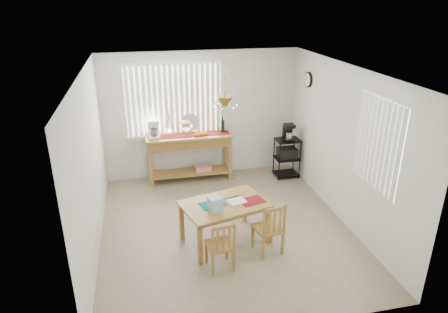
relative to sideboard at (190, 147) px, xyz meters
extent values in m
cube|color=gray|center=(0.29, -1.99, -0.73)|extent=(4.00, 4.50, 0.01)
cube|color=silver|center=(0.29, 0.31, 0.57)|extent=(4.00, 0.10, 2.60)
cube|color=silver|center=(0.29, -4.29, 0.57)|extent=(4.00, 0.10, 2.60)
cube|color=silver|center=(-1.76, -1.99, 0.57)|extent=(0.10, 4.50, 2.60)
cube|color=silver|center=(2.34, -1.99, 0.57)|extent=(0.10, 4.50, 2.60)
cube|color=white|center=(0.29, -1.99, 1.92)|extent=(4.00, 4.50, 0.10)
cube|color=white|center=(-0.26, 0.26, 0.92)|extent=(1.90, 0.01, 1.40)
cube|color=white|center=(-1.15, 0.25, 0.92)|extent=(0.07, 0.03, 1.40)
cube|color=white|center=(-1.05, 0.25, 0.92)|extent=(0.07, 0.03, 1.40)
cube|color=white|center=(-0.94, 0.25, 0.92)|extent=(0.07, 0.03, 1.40)
cube|color=white|center=(-0.84, 0.25, 0.92)|extent=(0.07, 0.03, 1.40)
cube|color=white|center=(-0.73, 0.25, 0.92)|extent=(0.07, 0.03, 1.40)
cube|color=white|center=(-0.62, 0.25, 0.92)|extent=(0.07, 0.03, 1.40)
cube|color=white|center=(-0.52, 0.25, 0.92)|extent=(0.07, 0.03, 1.40)
cube|color=white|center=(-0.41, 0.25, 0.92)|extent=(0.07, 0.03, 1.40)
cube|color=white|center=(-0.31, 0.25, 0.92)|extent=(0.07, 0.03, 1.40)
cube|color=white|center=(-0.20, 0.25, 0.92)|extent=(0.07, 0.03, 1.40)
cube|color=white|center=(-0.10, 0.25, 0.92)|extent=(0.07, 0.03, 1.40)
cube|color=white|center=(0.01, 0.25, 0.92)|extent=(0.07, 0.03, 1.40)
cube|color=white|center=(0.11, 0.25, 0.92)|extent=(0.07, 0.03, 1.40)
cube|color=white|center=(0.22, 0.25, 0.92)|extent=(0.07, 0.03, 1.40)
cube|color=white|center=(0.33, 0.25, 0.92)|extent=(0.07, 0.03, 1.40)
cube|color=white|center=(0.43, 0.25, 0.92)|extent=(0.07, 0.03, 1.40)
cube|color=white|center=(0.54, 0.25, 0.92)|extent=(0.07, 0.03, 1.40)
cube|color=white|center=(0.64, 0.25, 0.92)|extent=(0.07, 0.03, 1.40)
cube|color=white|center=(-0.26, 0.23, 0.19)|extent=(1.98, 0.06, 0.06)
cube|color=white|center=(-0.26, 0.23, 1.65)|extent=(1.98, 0.06, 0.06)
cube|color=white|center=(2.29, -2.89, 0.92)|extent=(0.01, 1.10, 1.30)
cube|color=white|center=(2.28, -3.38, 0.92)|extent=(0.03, 0.07, 1.30)
cube|color=white|center=(2.28, -3.27, 0.92)|extent=(0.03, 0.07, 1.30)
cube|color=white|center=(2.28, -3.16, 0.92)|extent=(0.03, 0.07, 1.30)
cube|color=white|center=(2.28, -3.05, 0.92)|extent=(0.03, 0.07, 1.30)
cube|color=white|center=(2.28, -2.94, 0.92)|extent=(0.03, 0.07, 1.30)
cube|color=white|center=(2.28, -2.83, 0.92)|extent=(0.03, 0.07, 1.30)
cube|color=white|center=(2.28, -2.72, 0.92)|extent=(0.03, 0.07, 1.30)
cube|color=white|center=(2.28, -2.61, 0.92)|extent=(0.03, 0.07, 1.30)
cube|color=white|center=(2.28, -2.50, 0.92)|extent=(0.03, 0.07, 1.30)
cube|color=white|center=(2.28, -2.39, 0.92)|extent=(0.03, 0.07, 1.30)
cylinder|color=black|center=(2.27, -0.44, 1.35)|extent=(0.04, 0.30, 0.30)
cylinder|color=white|center=(2.25, -0.44, 1.35)|extent=(0.01, 0.25, 0.25)
cylinder|color=olive|center=(0.20, -2.36, 1.70)|extent=(0.01, 0.01, 0.34)
cone|color=olive|center=(0.20, -2.36, 1.52)|extent=(0.24, 0.24, 0.14)
sphere|color=white|center=(0.36, -2.36, 1.46)|extent=(0.05, 0.05, 0.05)
sphere|color=white|center=(0.28, -2.22, 1.46)|extent=(0.05, 0.05, 0.05)
sphere|color=white|center=(0.12, -2.22, 1.46)|extent=(0.05, 0.05, 0.05)
sphere|color=white|center=(0.04, -2.36, 1.46)|extent=(0.05, 0.05, 0.05)
sphere|color=white|center=(0.12, -2.50, 1.46)|extent=(0.05, 0.05, 0.05)
sphere|color=white|center=(0.28, -2.50, 1.46)|extent=(0.05, 0.05, 0.05)
cube|color=#A37737|center=(-0.01, 0.00, 0.22)|extent=(1.73, 0.49, 0.04)
cube|color=brown|center=(-0.01, 0.00, 0.10)|extent=(1.66, 0.44, 0.17)
cube|color=#A37737|center=(-0.82, -0.19, -0.36)|extent=(0.06, 0.06, 0.74)
cube|color=#A37737|center=(0.80, -0.19, -0.36)|extent=(0.06, 0.06, 0.74)
cube|color=#A37737|center=(-0.82, 0.19, -0.36)|extent=(0.06, 0.06, 0.74)
cube|color=#A37737|center=(0.80, 0.19, -0.36)|extent=(0.06, 0.06, 0.74)
cube|color=#A37737|center=(-0.01, 0.00, -0.57)|extent=(1.60, 0.42, 0.03)
cube|color=red|center=(0.26, 0.00, -0.50)|extent=(0.32, 0.24, 0.11)
cube|color=maroon|center=(-0.01, 0.00, 0.25)|extent=(1.64, 0.27, 0.01)
cube|color=white|center=(-0.70, 0.00, 0.27)|extent=(0.22, 0.26, 0.05)
cube|color=white|center=(-0.70, 0.09, 0.40)|extent=(0.22, 0.09, 0.32)
cube|color=white|center=(-0.70, -0.02, 0.58)|extent=(0.22, 0.24, 0.08)
cylinder|color=white|center=(-0.70, -0.03, 0.37)|extent=(0.14, 0.14, 0.14)
cylinder|color=white|center=(-0.06, -0.02, 0.30)|extent=(0.05, 0.05, 0.11)
cone|color=white|center=(-0.06, -0.02, 0.40)|extent=(0.28, 0.28, 0.10)
sphere|color=#B53218|center=(-0.01, -0.02, 0.49)|extent=(0.09, 0.09, 0.09)
sphere|color=#B53218|center=(-0.04, 0.03, 0.49)|extent=(0.09, 0.09, 0.09)
sphere|color=#B53218|center=(-0.09, 0.03, 0.49)|extent=(0.09, 0.09, 0.09)
sphere|color=#B53218|center=(-0.12, -0.02, 0.49)|extent=(0.09, 0.09, 0.09)
sphere|color=#B53218|center=(-0.09, -0.07, 0.49)|extent=(0.09, 0.09, 0.09)
sphere|color=#B53218|center=(-0.04, -0.07, 0.49)|extent=(0.09, 0.09, 0.09)
sphere|color=orange|center=(0.14, -0.09, 0.29)|extent=(0.09, 0.09, 0.09)
sphere|color=orange|center=(0.23, -0.09, 0.29)|extent=(0.09, 0.09, 0.09)
sphere|color=orange|center=(0.31, -0.09, 0.29)|extent=(0.09, 0.09, 0.09)
cylinder|color=silver|center=(0.04, 0.20, 0.44)|extent=(0.39, 0.10, 0.38)
cylinder|color=white|center=(-0.39, 0.05, 0.32)|extent=(0.09, 0.09, 0.15)
cylinder|color=#4C3823|center=(-0.39, 0.05, 0.64)|extent=(0.09, 0.04, 0.48)
cylinder|color=#4C3823|center=(-0.39, 0.05, 0.66)|extent=(0.15, 0.06, 0.52)
cylinder|color=#4C3823|center=(-0.39, 0.05, 0.61)|extent=(0.19, 0.08, 0.39)
cylinder|color=#4C3823|center=(-0.39, 0.05, 0.69)|extent=(0.06, 0.03, 0.59)
cylinder|color=#4C3823|center=(-0.39, 0.05, 0.60)|extent=(0.24, 0.11, 0.33)
cylinder|color=black|center=(0.69, 0.05, 0.37)|extent=(0.08, 0.08, 0.25)
cylinder|color=black|center=(0.69, 0.05, 0.53)|extent=(0.03, 0.03, 0.09)
cylinder|color=black|center=(1.77, -0.46, -0.31)|extent=(0.02, 0.02, 0.83)
cylinder|color=black|center=(2.22, -0.46, -0.31)|extent=(0.02, 0.02, 0.83)
cylinder|color=black|center=(1.77, -0.11, -0.31)|extent=(0.02, 0.02, 0.83)
cylinder|color=black|center=(2.22, -0.11, -0.31)|extent=(0.02, 0.02, 0.83)
cube|color=black|center=(1.99, -0.28, 0.09)|extent=(0.49, 0.39, 0.03)
cube|color=black|center=(1.99, -0.28, -0.31)|extent=(0.49, 0.39, 0.02)
cube|color=black|center=(1.99, -0.28, -0.67)|extent=(0.49, 0.39, 0.02)
cube|color=black|center=(1.99, -0.28, -0.19)|extent=(0.37, 0.29, 0.21)
cube|color=black|center=(1.99, -0.30, 0.13)|extent=(0.20, 0.23, 0.05)
cube|color=black|center=(1.99, -0.23, 0.25)|extent=(0.20, 0.08, 0.29)
cube|color=black|center=(1.99, -0.30, 0.41)|extent=(0.20, 0.21, 0.07)
cylinder|color=silver|center=(1.99, -0.31, 0.21)|extent=(0.13, 0.13, 0.13)
cube|color=#A37737|center=(0.20, -2.36, -0.08)|extent=(1.42, 1.10, 0.04)
cube|color=brown|center=(0.20, -2.36, -0.12)|extent=(1.31, 0.99, 0.05)
cube|color=#A37737|center=(-0.26, -2.85, -0.44)|extent=(0.08, 0.08, 0.58)
cube|color=#A37737|center=(0.85, -2.55, -0.44)|extent=(0.08, 0.08, 0.58)
cube|color=#A37737|center=(-0.44, -2.17, -0.44)|extent=(0.08, 0.08, 0.58)
cube|color=#A37737|center=(0.66, -1.87, -0.44)|extent=(0.08, 0.08, 0.58)
cube|color=#126366|center=(0.02, -2.36, -0.05)|extent=(0.43, 0.36, 0.01)
cube|color=maroon|center=(0.63, -2.38, -0.05)|extent=(0.43, 0.36, 0.01)
cube|color=white|center=(0.39, -2.36, -0.05)|extent=(0.32, 0.28, 0.02)
cube|color=black|center=(0.36, -2.24, -0.04)|extent=(0.27, 0.10, 0.03)
cube|color=#8ABDC8|center=(0.02, -2.55, 0.05)|extent=(0.22, 0.22, 0.21)
cube|color=#A37737|center=(0.00, -2.98, -0.36)|extent=(0.40, 0.40, 0.03)
cube|color=#A37737|center=(0.13, -2.81, -0.55)|extent=(0.04, 0.04, 0.35)
cube|color=#A37737|center=(-0.17, -2.84, -0.55)|extent=(0.04, 0.04, 0.35)
cube|color=#A37737|center=(0.17, -3.11, -0.55)|extent=(0.04, 0.04, 0.35)
cube|color=#A37737|center=(-0.14, -3.15, -0.55)|extent=(0.04, 0.04, 0.35)
cube|color=#A37737|center=(0.17, -3.12, -0.15)|extent=(0.03, 0.03, 0.39)
cube|color=#A37737|center=(-0.14, -3.16, -0.15)|extent=(0.03, 0.03, 0.39)
cube|color=#A37737|center=(0.02, -3.14, 0.02)|extent=(0.32, 0.06, 0.05)
cube|color=#A37737|center=(0.10, -3.13, -0.17)|extent=(0.04, 0.02, 0.31)
cube|color=#A37737|center=(0.02, -3.14, -0.17)|extent=(0.04, 0.02, 0.31)
cube|color=#A37737|center=(-0.07, -3.15, -0.17)|extent=(0.04, 0.02, 0.31)
cube|color=#A37737|center=(0.77, -2.75, -0.34)|extent=(0.45, 0.45, 0.04)
cube|color=#A37737|center=(0.90, -2.56, -0.54)|extent=(0.04, 0.04, 0.37)
cube|color=#A37737|center=(0.58, -2.62, -0.54)|extent=(0.04, 0.04, 0.37)
cube|color=#A37737|center=(0.96, -2.88, -0.54)|extent=(0.04, 0.04, 0.37)
cube|color=#A37737|center=(0.64, -2.95, -0.54)|extent=(0.04, 0.04, 0.37)
cube|color=#A37737|center=(0.97, -2.89, -0.11)|extent=(0.04, 0.04, 0.42)
cube|color=#A37737|center=(0.64, -2.96, -0.11)|extent=(0.04, 0.04, 0.42)
cube|color=#A37737|center=(0.81, -2.92, 0.08)|extent=(0.35, 0.09, 0.05)
cube|color=#A37737|center=(0.89, -2.91, -0.13)|extent=(0.04, 0.02, 0.34)
cube|color=#A37737|center=(0.81, -2.92, -0.13)|extent=(0.04, 0.02, 0.34)
cube|color=#A37737|center=(0.72, -2.94, -0.13)|extent=(0.04, 0.02, 0.34)
camera|label=1|loc=(-0.94, -7.55, 2.88)|focal=32.00mm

